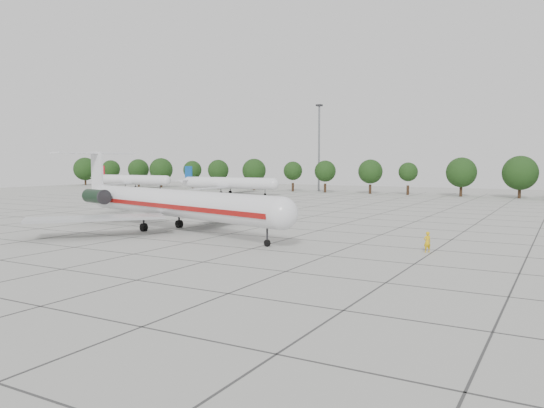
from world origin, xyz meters
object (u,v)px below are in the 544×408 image
object	(u,v)px
ground_crew	(427,242)
bg_airliner_a	(132,180)
main_airliner	(164,202)
bg_airliner_b	(228,183)
floodlight_mast	(319,143)

from	to	relation	value
ground_crew	bg_airliner_a	distance (m)	130.89
main_airliner	bg_airliner_a	xyz separation A→B (m)	(-75.80, 72.51, -0.65)
bg_airliner_b	bg_airliner_a	bearing A→B (deg)	171.09
ground_crew	bg_airliner_b	world-z (taller)	bg_airliner_b
ground_crew	floodlight_mast	size ratio (longest dim) A/B	0.08
floodlight_mast	bg_airliner_a	bearing A→B (deg)	-159.58
ground_crew	floodlight_mast	xyz separation A→B (m)	(-53.55, 93.60, 13.29)
main_airliner	bg_airliner_b	size ratio (longest dim) A/B	1.50
main_airliner	floodlight_mast	xyz separation A→B (m)	(-20.81, 92.98, 10.72)
main_airliner	bg_airliner_b	bearing A→B (deg)	133.84
main_airliner	ground_crew	distance (m)	32.85
bg_airliner_a	bg_airliner_b	bearing A→B (deg)	-8.91
ground_crew	bg_airliner_a	world-z (taller)	bg_airliner_a
main_airliner	bg_airliner_a	bearing A→B (deg)	152.13
floodlight_mast	ground_crew	bearing A→B (deg)	-60.23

